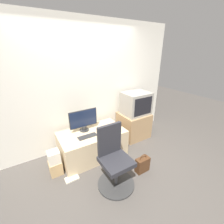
# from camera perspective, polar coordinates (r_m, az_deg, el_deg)

# --- Properties ---
(ground_plane) EXTENTS (12.00, 12.00, 0.00)m
(ground_plane) POSITION_cam_1_polar(r_m,az_deg,el_deg) (2.77, 2.36, -24.24)
(ground_plane) COLOR #4C4742
(wall_back) EXTENTS (4.40, 0.05, 2.60)m
(wall_back) POSITION_cam_1_polar(r_m,az_deg,el_deg) (3.16, -10.99, 9.02)
(wall_back) COLOR silver
(wall_back) RESTS_ON ground_plane
(desk) EXTENTS (1.26, 0.73, 0.54)m
(desk) POSITION_cam_1_polar(r_m,az_deg,el_deg) (3.12, -7.42, -11.77)
(desk) COLOR #CCB289
(desk) RESTS_ON ground_plane
(side_stand) EXTENTS (0.65, 0.63, 0.61)m
(side_stand) POSITION_cam_1_polar(r_m,az_deg,el_deg) (3.75, 8.15, -4.84)
(side_stand) COLOR #A37F56
(side_stand) RESTS_ON ground_plane
(main_monitor) EXTENTS (0.56, 0.18, 0.43)m
(main_monitor) POSITION_cam_1_polar(r_m,az_deg,el_deg) (2.96, -10.79, -3.12)
(main_monitor) COLOR #2D2D2D
(main_monitor) RESTS_ON desk
(keyboard) EXTENTS (0.36, 0.13, 0.01)m
(keyboard) POSITION_cam_1_polar(r_m,az_deg,el_deg) (2.84, -9.29, -9.13)
(keyboard) COLOR #2D2D2D
(keyboard) RESTS_ON desk
(mouse) EXTENTS (0.06, 0.04, 0.03)m
(mouse) POSITION_cam_1_polar(r_m,az_deg,el_deg) (2.92, -4.74, -7.76)
(mouse) COLOR silver
(mouse) RESTS_ON desk
(crt_tv) EXTENTS (0.61, 0.50, 0.52)m
(crt_tv) POSITION_cam_1_polar(r_m,az_deg,el_deg) (3.53, 9.16, 3.27)
(crt_tv) COLOR gray
(crt_tv) RESTS_ON side_stand
(office_chair) EXTENTS (0.59, 0.59, 1.01)m
(office_chair) POSITION_cam_1_polar(r_m,az_deg,el_deg) (2.45, 0.88, -18.68)
(office_chair) COLOR #333333
(office_chair) RESTS_ON ground_plane
(cardboard_box_lower) EXTENTS (0.21, 0.21, 0.25)m
(cardboard_box_lower) POSITION_cam_1_polar(r_m,az_deg,el_deg) (2.96, -20.63, -19.17)
(cardboard_box_lower) COLOR tan
(cardboard_box_lower) RESTS_ON ground_plane
(cardboard_box_upper) EXTENTS (0.19, 0.19, 0.21)m
(cardboard_box_upper) POSITION_cam_1_polar(r_m,az_deg,el_deg) (2.81, -21.29, -15.67)
(cardboard_box_upper) COLOR beige
(cardboard_box_upper) RESTS_ON cardboard_box_lower
(handbag) EXTENTS (0.25, 0.12, 0.36)m
(handbag) POSITION_cam_1_polar(r_m,az_deg,el_deg) (2.86, 11.51, -19.02)
(handbag) COLOR #4C2D19
(handbag) RESTS_ON ground_plane
(book) EXTENTS (0.23, 0.13, 0.02)m
(book) POSITION_cam_1_polar(r_m,az_deg,el_deg) (2.85, -15.02, -23.27)
(book) COLOR beige
(book) RESTS_ON ground_plane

